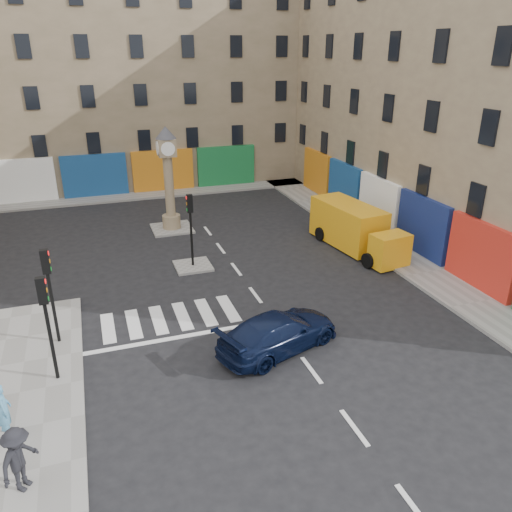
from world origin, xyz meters
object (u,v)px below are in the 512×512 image
navy_sedan (279,332)px  traffic_light_island (190,219)px  pedestrian_blue (4,410)px  pedestrian_dark (19,459)px  clock_pillar (168,173)px  yellow_van (355,228)px  traffic_light_left_near (46,313)px  traffic_light_left_far (49,282)px

navy_sedan → traffic_light_island: bearing=-10.4°
navy_sedan → pedestrian_blue: size_ratio=2.82×
pedestrian_dark → clock_pillar: bearing=13.3°
yellow_van → traffic_light_island: bearing=170.1°
traffic_light_island → navy_sedan: 8.69m
traffic_light_island → traffic_light_left_near: bearing=-128.9°
clock_pillar → navy_sedan: (1.41, -14.37, -2.84)m
traffic_light_island → pedestrian_dark: bearing=-119.5°
traffic_light_left_near → traffic_light_island: 10.03m
traffic_light_left_near → yellow_van: 17.07m
pedestrian_dark → pedestrian_blue: bearing=49.4°
clock_pillar → pedestrian_blue: clock_pillar is taller
traffic_light_left_near → navy_sedan: 7.96m
traffic_light_island → yellow_van: 9.13m
yellow_van → pedestrian_blue: size_ratio=3.88×
yellow_van → pedestrian_blue: (-16.56, -9.81, -0.16)m
yellow_van → pedestrian_dark: (-15.98, -11.95, -0.12)m
traffic_light_island → pedestrian_dark: (-6.97, -12.33, -1.54)m
clock_pillar → navy_sedan: bearing=-84.4°
traffic_light_left_near → pedestrian_blue: size_ratio=2.13×
clock_pillar → yellow_van: (9.01, -6.37, -2.37)m
pedestrian_blue → pedestrian_dark: size_ratio=0.96×
traffic_light_left_near → traffic_light_island: traffic_light_left_near is taller
traffic_light_left_far → traffic_light_island: traffic_light_left_far is taller
pedestrian_blue → traffic_light_island: bearing=-48.3°
pedestrian_blue → traffic_light_left_near: bearing=-39.4°
traffic_light_island → navy_sedan: traffic_light_island is taller
traffic_light_left_near → clock_pillar: size_ratio=0.61×
traffic_light_left_near → pedestrian_blue: (-1.25, -2.39, -1.60)m
traffic_light_left_far → navy_sedan: size_ratio=0.76×
yellow_van → navy_sedan: bearing=-141.0°
traffic_light_left_near → traffic_light_island: bearing=51.1°
yellow_van → pedestrian_blue: bearing=-156.8°
clock_pillar → traffic_light_left_far: bearing=-118.9°
traffic_light_left_near → traffic_light_left_far: 2.40m
traffic_light_left_near → navy_sedan: (7.71, -0.57, -1.91)m
traffic_light_left_near → pedestrian_dark: (-0.67, -4.53, -1.57)m
yellow_van → pedestrian_dark: yellow_van is taller
navy_sedan → pedestrian_dark: pedestrian_dark is taller
traffic_light_island → pedestrian_blue: traffic_light_island is taller
traffic_light_island → pedestrian_dark: size_ratio=2.04×
traffic_light_island → pedestrian_blue: 12.78m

